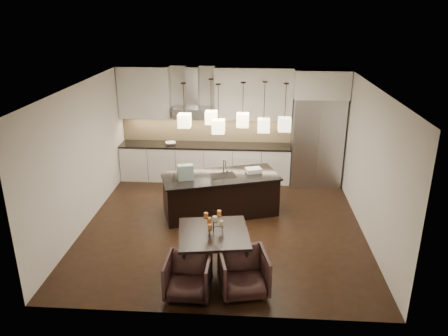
# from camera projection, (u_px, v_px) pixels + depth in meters

# --- Properties ---
(floor) EXTENTS (5.50, 5.50, 0.02)m
(floor) POSITION_uv_depth(u_px,v_px,m) (223.00, 225.00, 8.85)
(floor) COLOR black
(floor) RESTS_ON ground
(ceiling) EXTENTS (5.50, 5.50, 0.02)m
(ceiling) POSITION_uv_depth(u_px,v_px,m) (223.00, 86.00, 7.86)
(ceiling) COLOR white
(ceiling) RESTS_ON wall_back
(wall_back) EXTENTS (5.50, 0.02, 2.80)m
(wall_back) POSITION_uv_depth(u_px,v_px,m) (231.00, 123.00, 10.93)
(wall_back) COLOR silver
(wall_back) RESTS_ON ground
(wall_front) EXTENTS (5.50, 0.02, 2.80)m
(wall_front) POSITION_uv_depth(u_px,v_px,m) (209.00, 229.00, 5.77)
(wall_front) COLOR silver
(wall_front) RESTS_ON ground
(wall_left) EXTENTS (0.02, 5.50, 2.80)m
(wall_left) POSITION_uv_depth(u_px,v_px,m) (83.00, 156.00, 8.52)
(wall_left) COLOR silver
(wall_left) RESTS_ON ground
(wall_right) EXTENTS (0.02, 5.50, 2.80)m
(wall_right) POSITION_uv_depth(u_px,v_px,m) (370.00, 163.00, 8.18)
(wall_right) COLOR silver
(wall_right) RESTS_ON ground
(refrigerator) EXTENTS (1.20, 0.72, 2.15)m
(refrigerator) POSITION_uv_depth(u_px,v_px,m) (316.00, 141.00, 10.56)
(refrigerator) COLOR #B7B7BA
(refrigerator) RESTS_ON floor
(fridge_panel) EXTENTS (1.26, 0.72, 0.65)m
(fridge_panel) POSITION_uv_depth(u_px,v_px,m) (321.00, 83.00, 10.06)
(fridge_panel) COLOR silver
(fridge_panel) RESTS_ON refrigerator
(lower_cabinets) EXTENTS (4.21, 0.62, 0.88)m
(lower_cabinets) POSITION_uv_depth(u_px,v_px,m) (205.00, 163.00, 11.00)
(lower_cabinets) COLOR silver
(lower_cabinets) RESTS_ON floor
(countertop) EXTENTS (4.21, 0.66, 0.04)m
(countertop) POSITION_uv_depth(u_px,v_px,m) (205.00, 145.00, 10.84)
(countertop) COLOR black
(countertop) RESTS_ON lower_cabinets
(backsplash) EXTENTS (4.21, 0.02, 0.63)m
(backsplash) POSITION_uv_depth(u_px,v_px,m) (206.00, 129.00, 11.00)
(backsplash) COLOR tan
(backsplash) RESTS_ON countertop
(upper_cab_left) EXTENTS (1.25, 0.35, 1.25)m
(upper_cab_left) POSITION_uv_depth(u_px,v_px,m) (144.00, 92.00, 10.61)
(upper_cab_left) COLOR silver
(upper_cab_left) RESTS_ON wall_back
(upper_cab_right) EXTENTS (1.85, 0.35, 1.25)m
(upper_cab_right) POSITION_uv_depth(u_px,v_px,m) (254.00, 94.00, 10.44)
(upper_cab_right) COLOR silver
(upper_cab_right) RESTS_ON wall_back
(hood_canopy) EXTENTS (0.90, 0.52, 0.24)m
(hood_canopy) POSITION_uv_depth(u_px,v_px,m) (192.00, 112.00, 10.61)
(hood_canopy) COLOR #B7B7BA
(hood_canopy) RESTS_ON wall_back
(hood_chimney) EXTENTS (0.30, 0.28, 0.96)m
(hood_chimney) POSITION_uv_depth(u_px,v_px,m) (192.00, 87.00, 10.51)
(hood_chimney) COLOR #B7B7BA
(hood_chimney) RESTS_ON hood_canopy
(fruit_bowl) EXTENTS (0.33, 0.33, 0.06)m
(fruit_bowl) POSITION_uv_depth(u_px,v_px,m) (171.00, 143.00, 10.82)
(fruit_bowl) COLOR silver
(fruit_bowl) RESTS_ON countertop
(island_body) EXTENTS (2.49, 1.59, 0.82)m
(island_body) POSITION_uv_depth(u_px,v_px,m) (220.00, 195.00, 9.20)
(island_body) COLOR black
(island_body) RESTS_ON floor
(island_top) EXTENTS (2.59, 1.68, 0.04)m
(island_top) POSITION_uv_depth(u_px,v_px,m) (220.00, 176.00, 9.05)
(island_top) COLOR black
(island_top) RESTS_ON island_body
(faucet) EXTENTS (0.16, 0.24, 0.35)m
(faucet) POSITION_uv_depth(u_px,v_px,m) (224.00, 166.00, 9.09)
(faucet) COLOR silver
(faucet) RESTS_ON island_top
(tote_bag) EXTENTS (0.35, 0.25, 0.32)m
(tote_bag) POSITION_uv_depth(u_px,v_px,m) (185.00, 172.00, 8.79)
(tote_bag) COLOR #1C4536
(tote_bag) RESTS_ON island_top
(food_container) EXTENTS (0.37, 0.31, 0.09)m
(food_container) POSITION_uv_depth(u_px,v_px,m) (253.00, 170.00, 9.21)
(food_container) COLOR silver
(food_container) RESTS_ON island_top
(dining_table) EXTENTS (1.29, 1.29, 0.68)m
(dining_table) POSITION_uv_depth(u_px,v_px,m) (214.00, 250.00, 7.27)
(dining_table) COLOR black
(dining_table) RESTS_ON floor
(candelabra) EXTENTS (0.37, 0.37, 0.40)m
(candelabra) POSITION_uv_depth(u_px,v_px,m) (213.00, 222.00, 7.08)
(candelabra) COLOR black
(candelabra) RESTS_ON dining_table
(candle_a) EXTENTS (0.08, 0.08, 0.09)m
(candle_a) POSITION_uv_depth(u_px,v_px,m) (221.00, 223.00, 7.10)
(candle_a) COLOR beige
(candle_a) RESTS_ON candelabra
(candle_b) EXTENTS (0.08, 0.08, 0.09)m
(candle_b) POSITION_uv_depth(u_px,v_px,m) (209.00, 221.00, 7.19)
(candle_b) COLOR orange
(candle_b) RESTS_ON candelabra
(candle_c) EXTENTS (0.08, 0.08, 0.09)m
(candle_c) POSITION_uv_depth(u_px,v_px,m) (210.00, 227.00, 6.99)
(candle_c) COLOR #B0602A
(candle_c) RESTS_ON candelabra
(candle_d) EXTENTS (0.08, 0.08, 0.09)m
(candle_d) POSITION_uv_depth(u_px,v_px,m) (219.00, 213.00, 7.13)
(candle_d) COLOR orange
(candle_d) RESTS_ON candelabra
(candle_e) EXTENTS (0.08, 0.08, 0.09)m
(candle_e) POSITION_uv_depth(u_px,v_px,m) (206.00, 215.00, 7.05)
(candle_e) COLOR #B0602A
(candle_e) RESTS_ON candelabra
(candle_f) EXTENTS (0.08, 0.08, 0.09)m
(candle_f) POSITION_uv_depth(u_px,v_px,m) (215.00, 219.00, 6.94)
(candle_f) COLOR beige
(candle_f) RESTS_ON candelabra
(armchair_left) EXTENTS (0.69, 0.71, 0.63)m
(armchair_left) POSITION_uv_depth(u_px,v_px,m) (188.00, 277.00, 6.61)
(armchair_left) COLOR black
(armchair_left) RESTS_ON floor
(armchair_right) EXTENTS (0.85, 0.87, 0.67)m
(armchair_right) POSITION_uv_depth(u_px,v_px,m) (244.00, 273.00, 6.67)
(armchair_right) COLOR black
(armchair_right) RESTS_ON floor
(pendant_a) EXTENTS (0.24, 0.24, 0.26)m
(pendant_a) POSITION_uv_depth(u_px,v_px,m) (184.00, 121.00, 8.48)
(pendant_a) COLOR #FFF4B7
(pendant_a) RESTS_ON ceiling
(pendant_b) EXTENTS (0.24, 0.24, 0.26)m
(pendant_b) POSITION_uv_depth(u_px,v_px,m) (211.00, 117.00, 8.95)
(pendant_b) COLOR #FFF4B7
(pendant_b) RESTS_ON ceiling
(pendant_c) EXTENTS (0.24, 0.24, 0.26)m
(pendant_c) POSITION_uv_depth(u_px,v_px,m) (243.00, 120.00, 8.55)
(pendant_c) COLOR #FFF4B7
(pendant_c) RESTS_ON ceiling
(pendant_d) EXTENTS (0.24, 0.24, 0.26)m
(pendant_d) POSITION_uv_depth(u_px,v_px,m) (264.00, 125.00, 8.68)
(pendant_d) COLOR #FFF4B7
(pendant_d) RESTS_ON ceiling
(pendant_e) EXTENTS (0.24, 0.24, 0.26)m
(pendant_e) POSITION_uv_depth(u_px,v_px,m) (284.00, 124.00, 8.47)
(pendant_e) COLOR #FFF4B7
(pendant_e) RESTS_ON ceiling
(pendant_f) EXTENTS (0.24, 0.24, 0.26)m
(pendant_f) POSITION_uv_depth(u_px,v_px,m) (218.00, 126.00, 8.40)
(pendant_f) COLOR #FFF4B7
(pendant_f) RESTS_ON ceiling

